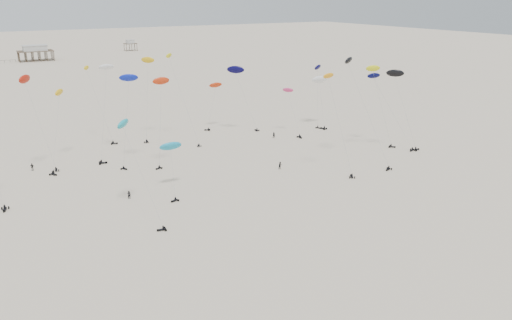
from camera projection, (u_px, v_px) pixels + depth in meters
ground_plane at (116, 100)px, 198.90m from camera, size 900.00×900.00×0.00m
pavilion_main at (36, 54)px, 316.02m from camera, size 21.00×13.00×9.80m
pavilion_small at (130, 46)px, 374.17m from camera, size 9.00×7.00×8.00m
rig_0 at (58, 114)px, 122.40m from camera, size 8.31×17.04×21.37m
rig_1 at (339, 120)px, 113.58m from camera, size 4.89×9.68×23.39m
rig_2 at (385, 97)px, 135.93m from camera, size 7.10×14.82×21.91m
rig_4 at (318, 77)px, 156.15m from camera, size 5.48×7.60×19.48m
rig_5 at (147, 81)px, 142.49m from camera, size 7.20×10.13×23.33m
rig_6 at (128, 92)px, 120.24m from camera, size 7.88×8.48×22.15m
rig_7 at (105, 100)px, 126.60m from camera, size 8.79×12.19×24.09m
rig_9 at (357, 84)px, 122.32m from camera, size 5.24×17.77×27.44m
rig_10 at (130, 141)px, 93.66m from camera, size 4.67×17.42×21.03m
rig_11 at (100, 106)px, 139.92m from camera, size 5.85×11.42×21.69m
rig_12 at (160, 98)px, 117.52m from camera, size 5.68×3.76×21.81m
rig_13 at (171, 153)px, 106.43m from camera, size 6.40×10.70×11.89m
rig_14 at (400, 91)px, 131.21m from camera, size 8.08×8.29×21.65m
rig_15 at (320, 86)px, 157.19m from camera, size 6.32×8.70×16.09m
rig_16 at (32, 100)px, 115.13m from camera, size 6.38×7.63×22.75m
rig_17 at (214, 94)px, 154.83m from camera, size 7.91×5.25×14.39m
rig_18 at (293, 109)px, 148.46m from camera, size 3.60×11.34×14.31m
rig_19 at (238, 77)px, 148.90m from camera, size 8.64×6.82×20.12m
rig_20 at (178, 84)px, 139.92m from camera, size 4.60×15.88×26.33m
rig_21 at (379, 92)px, 132.30m from camera, size 9.08×5.73×22.65m
spectator_0 at (129, 199)px, 102.85m from camera, size 0.88×0.72×2.10m
spectator_1 at (280, 169)px, 120.33m from camera, size 1.07×0.64×2.16m
spectator_2 at (33, 170)px, 119.39m from camera, size 1.43×1.11×2.14m
spectator_3 at (274, 138)px, 146.49m from camera, size 0.93×0.84×2.11m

